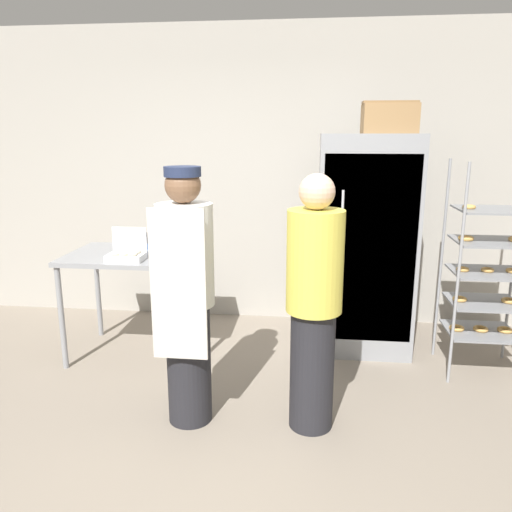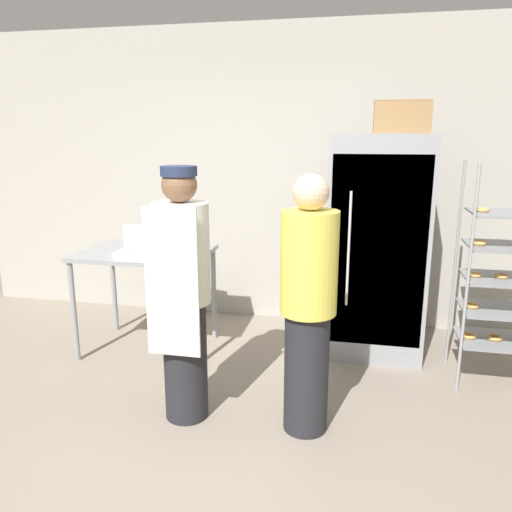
{
  "view_description": "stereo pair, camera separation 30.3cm",
  "coord_description": "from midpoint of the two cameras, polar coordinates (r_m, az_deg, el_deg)",
  "views": [
    {
      "loc": [
        0.45,
        -2.46,
        1.8
      ],
      "look_at": [
        0.09,
        0.74,
        1.01
      ],
      "focal_mm": 35.0,
      "sensor_mm": 36.0,
      "label": 1
    },
    {
      "loc": [
        0.75,
        -2.41,
        1.8
      ],
      "look_at": [
        0.09,
        0.74,
        1.01
      ],
      "focal_mm": 35.0,
      "sensor_mm": 36.0,
      "label": 2
    }
  ],
  "objects": [
    {
      "name": "baking_rack",
      "position": [
        4.06,
        28.2,
        -2.41
      ],
      "size": [
        0.58,
        0.51,
        1.62
      ],
      "color": "#93969B",
      "rests_on": "ground_plane"
    },
    {
      "name": "back_wall",
      "position": [
        4.86,
        4.77,
        8.92
      ],
      "size": [
        6.4,
        0.12,
        2.79
      ],
      "primitive_type": "cube",
      "color": "#ADA89E",
      "rests_on": "ground_plane"
    },
    {
      "name": "donut_box",
      "position": [
        3.96,
        -11.52,
        0.48
      ],
      "size": [
        0.28,
        0.2,
        0.24
      ],
      "color": "white",
      "rests_on": "prep_counter"
    },
    {
      "name": "refrigerator",
      "position": [
        4.23,
        15.59,
        0.97
      ],
      "size": [
        0.78,
        0.68,
        1.81
      ],
      "color": "gray",
      "rests_on": "ground_plane"
    },
    {
      "name": "cardboard_storage_box",
      "position": [
        4.06,
        18.43,
        14.78
      ],
      "size": [
        0.41,
        0.32,
        0.24
      ],
      "color": "#937047",
      "rests_on": "refrigerator"
    },
    {
      "name": "binder_stack",
      "position": [
        4.33,
        -8.13,
        1.86
      ],
      "size": [
        0.31,
        0.23,
        0.11
      ],
      "color": "#2D5193",
      "rests_on": "prep_counter"
    },
    {
      "name": "ground_plane",
      "position": [
        3.09,
        -1.77,
        -21.97
      ],
      "size": [
        14.0,
        14.0,
        0.0
      ],
      "primitive_type": "plane",
      "color": "gray"
    },
    {
      "name": "person_customer",
      "position": [
        3.0,
        8.86,
        -5.69
      ],
      "size": [
        0.34,
        0.34,
        1.59
      ],
      "color": "#232328",
      "rests_on": "ground_plane"
    },
    {
      "name": "blender_pitcher",
      "position": [
        4.03,
        -5.95,
        2.02
      ],
      "size": [
        0.13,
        0.13,
        0.27
      ],
      "color": "black",
      "rests_on": "prep_counter"
    },
    {
      "name": "person_baker",
      "position": [
        3.1,
        -5.61,
        -4.28
      ],
      "size": [
        0.34,
        0.36,
        1.62
      ],
      "color": "#232328",
      "rests_on": "ground_plane"
    },
    {
      "name": "prep_counter",
      "position": [
        4.2,
        -10.54,
        -0.73
      ],
      "size": [
        1.05,
        0.75,
        0.87
      ],
      "color": "gray",
      "rests_on": "ground_plane"
    }
  ]
}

